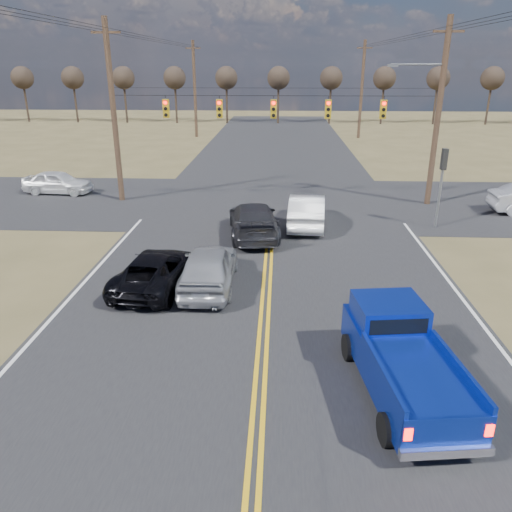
{
  "coord_description": "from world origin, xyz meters",
  "views": [
    {
      "loc": [
        0.42,
        -10.63,
        7.61
      ],
      "look_at": [
        -0.35,
        5.2,
        1.5
      ],
      "focal_mm": 35.0,
      "sensor_mm": 36.0,
      "label": 1
    }
  ],
  "objects_px": {
    "black_suv": "(156,270)",
    "white_car_queue": "(307,210)",
    "pickup_truck": "(401,358)",
    "dgrey_car_queue": "(253,220)",
    "silver_suv": "(209,267)",
    "cross_car_west": "(58,182)"
  },
  "relations": [
    {
      "from": "silver_suv",
      "to": "white_car_queue",
      "type": "relative_size",
      "value": 0.95
    },
    {
      "from": "pickup_truck",
      "to": "white_car_queue",
      "type": "bearing_deg",
      "value": 90.11
    },
    {
      "from": "pickup_truck",
      "to": "silver_suv",
      "type": "bearing_deg",
      "value": 126.15
    },
    {
      "from": "silver_suv",
      "to": "white_car_queue",
      "type": "distance_m",
      "value": 8.53
    },
    {
      "from": "cross_car_west",
      "to": "pickup_truck",
      "type": "bearing_deg",
      "value": -134.83
    },
    {
      "from": "pickup_truck",
      "to": "white_car_queue",
      "type": "relative_size",
      "value": 1.08
    },
    {
      "from": "dgrey_car_queue",
      "to": "silver_suv",
      "type": "bearing_deg",
      "value": 70.67
    },
    {
      "from": "silver_suv",
      "to": "black_suv",
      "type": "xyz_separation_m",
      "value": [
        -1.91,
        -0.11,
        -0.14
      ]
    },
    {
      "from": "black_suv",
      "to": "dgrey_car_queue",
      "type": "xyz_separation_m",
      "value": [
        3.2,
        6.03,
        0.13
      ]
    },
    {
      "from": "pickup_truck",
      "to": "dgrey_car_queue",
      "type": "xyz_separation_m",
      "value": [
        -4.25,
        11.85,
        -0.14
      ]
    },
    {
      "from": "pickup_truck",
      "to": "cross_car_west",
      "type": "bearing_deg",
      "value": 124.04
    },
    {
      "from": "silver_suv",
      "to": "cross_car_west",
      "type": "relative_size",
      "value": 1.1
    },
    {
      "from": "black_suv",
      "to": "dgrey_car_queue",
      "type": "bearing_deg",
      "value": -111.32
    },
    {
      "from": "pickup_truck",
      "to": "silver_suv",
      "type": "relative_size",
      "value": 1.13
    },
    {
      "from": "pickup_truck",
      "to": "black_suv",
      "type": "relative_size",
      "value": 1.12
    },
    {
      "from": "dgrey_car_queue",
      "to": "cross_car_west",
      "type": "distance_m",
      "value": 14.79
    },
    {
      "from": "white_car_queue",
      "to": "dgrey_car_queue",
      "type": "height_order",
      "value": "white_car_queue"
    },
    {
      "from": "white_car_queue",
      "to": "cross_car_west",
      "type": "distance_m",
      "value": 16.38
    },
    {
      "from": "silver_suv",
      "to": "black_suv",
      "type": "distance_m",
      "value": 1.91
    },
    {
      "from": "black_suv",
      "to": "white_car_queue",
      "type": "bearing_deg",
      "value": -120.29
    },
    {
      "from": "black_suv",
      "to": "white_car_queue",
      "type": "distance_m",
      "value": 9.63
    },
    {
      "from": "silver_suv",
      "to": "black_suv",
      "type": "bearing_deg",
      "value": 2.69
    }
  ]
}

